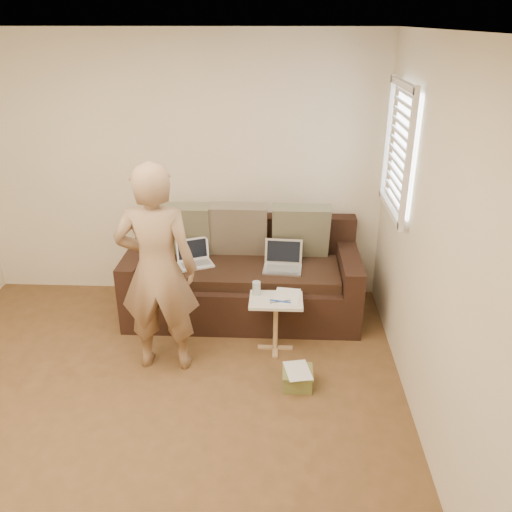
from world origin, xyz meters
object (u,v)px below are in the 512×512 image
laptop_silver (282,270)px  side_table (276,324)px  sofa (243,273)px  striped_box (297,378)px  person (157,270)px  drinking_glass (256,288)px  laptop_white (196,265)px

laptop_silver → side_table: laptop_silver is taller
sofa → striped_box: sofa is taller
person → side_table: bearing=-165.7°
laptop_silver → side_table: 0.58m
laptop_silver → drinking_glass: size_ratio=2.94×
person → drinking_glass: size_ratio=14.54×
laptop_silver → person: bearing=-137.5°
laptop_white → side_table: (0.77, -0.58, -0.27)m
laptop_white → side_table: bearing=-61.2°
laptop_white → striped_box: 1.52m
sofa → striped_box: size_ratio=9.22×
laptop_silver → drinking_glass: laptop_silver is taller
side_table → striped_box: size_ratio=2.08×
drinking_glass → striped_box: (0.35, -0.59, -0.48)m
person → laptop_silver: bearing=-143.0°
sofa → laptop_white: sofa is taller
sofa → person: bearing=-124.2°
laptop_white → drinking_glass: 0.79m
striped_box → side_table: bearing=109.5°
side_table → drinking_glass: drinking_glass is taller
person → striped_box: 1.39m
sofa → side_table: bearing=-62.4°
laptop_white → striped_box: (0.95, -1.10, -0.44)m
sofa → striped_box: (0.51, -1.14, -0.35)m
sofa → laptop_silver: 0.41m
side_table → striped_box: side_table is taller
sofa → side_table: 0.73m
drinking_glass → laptop_silver: bearing=63.3°
person → drinking_glass: (0.76, 0.33, -0.32)m
person → side_table: person is taller
laptop_silver → person: size_ratio=0.20×
sofa → side_table: (0.33, -0.62, -0.18)m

